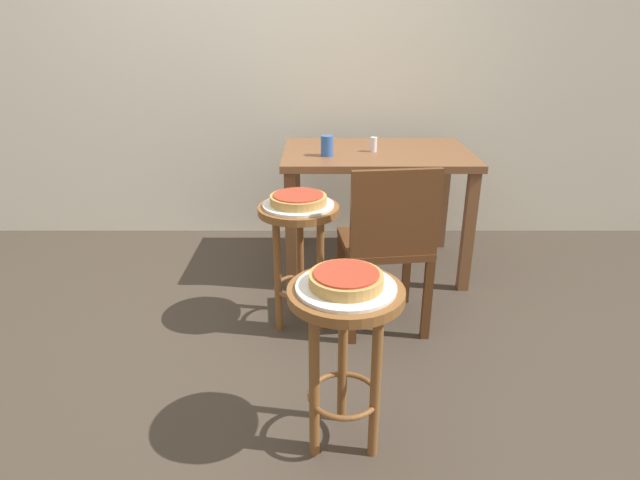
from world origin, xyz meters
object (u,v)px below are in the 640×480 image
serving_plate_foreground (348,287)px  wooden_chair (389,242)px  serving_plate_middle (301,205)px  condiment_shaker (376,144)px  stool_foreground (347,332)px  pizza_middle (300,199)px  cup_near_edge (329,146)px  pizza_foreground (348,279)px  dining_table (378,169)px  stool_middle (301,238)px

serving_plate_foreground → wooden_chair: wooden_chair is taller
serving_plate_middle → condiment_shaker: 0.80m
stool_foreground → wooden_chair: bearing=73.3°
wooden_chair → pizza_middle: bearing=174.3°
cup_near_edge → wooden_chair: bearing=-65.2°
serving_plate_foreground → pizza_middle: bearing=102.7°
serving_plate_middle → cup_near_edge: bearing=76.0°
pizza_foreground → wooden_chair: bearing=73.3°
pizza_foreground → pizza_middle: size_ratio=0.90×
stool_foreground → cup_near_edge: (-0.04, 1.38, 0.32)m
pizza_middle → pizza_foreground: bearing=-77.3°
serving_plate_foreground → dining_table: (0.25, 1.51, -0.01)m
pizza_foreground → condiment_shaker: (0.22, 1.49, 0.11)m
serving_plate_middle → stool_middle: bearing=0.0°
serving_plate_foreground → condiment_shaker: (0.22, 1.49, 0.14)m
stool_middle → pizza_middle: bearing=-90.0°
dining_table → wooden_chair: bearing=-91.0°
serving_plate_foreground → pizza_middle: size_ratio=1.23×
pizza_foreground → pizza_middle: bearing=102.7°
pizza_middle → cup_near_edge: size_ratio=2.35×
stool_middle → serving_plate_middle: 0.17m
pizza_foreground → stool_middle: (-0.18, 0.82, -0.20)m
stool_foreground → serving_plate_middle: 0.86m
stool_foreground → cup_near_edge: size_ratio=5.59×
pizza_foreground → serving_plate_middle: bearing=102.7°
serving_plate_middle → pizza_middle: pizza_middle is taller
pizza_foreground → wooden_chair: 0.84m
serving_plate_middle → pizza_middle: (0.00, -0.00, 0.03)m
pizza_foreground → condiment_shaker: size_ratio=2.88×
serving_plate_middle → dining_table: bearing=57.9°
stool_foreground → condiment_shaker: bearing=81.4°
pizza_foreground → dining_table: (0.25, 1.51, -0.04)m
serving_plate_middle → pizza_foreground: bearing=-77.3°
cup_near_edge → condiment_shaker: cup_near_edge is taller
serving_plate_middle → pizza_middle: 0.03m
pizza_foreground → dining_table: dining_table is taller
serving_plate_foreground → cup_near_edge: bearing=91.9°
pizza_middle → cup_near_edge: cup_near_edge is taller
pizza_foreground → serving_plate_foreground: bearing=180.0°
stool_middle → cup_near_edge: size_ratio=5.59×
condiment_shaker → stool_middle: bearing=-121.5°
dining_table → cup_near_edge: 0.36m
pizza_foreground → stool_foreground: bearing=-90.0°
pizza_foreground → stool_middle: size_ratio=0.38×
serving_plate_foreground → stool_foreground: bearing=-63.4°
dining_table → wooden_chair: 0.75m
stool_middle → wooden_chair: (0.42, -0.04, -0.00)m
dining_table → stool_foreground: bearing=-99.3°
cup_near_edge → dining_table: bearing=23.6°
cup_near_edge → condiment_shaker: bearing=21.5°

